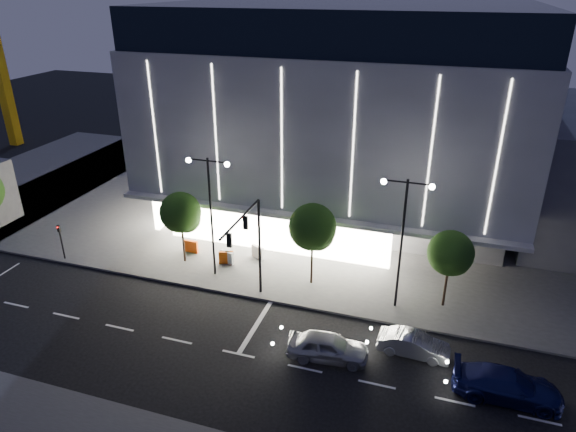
{
  "coord_description": "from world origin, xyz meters",
  "views": [
    {
      "loc": [
        11.97,
        -23.02,
        19.64
      ],
      "look_at": [
        2.2,
        7.19,
        5.0
      ],
      "focal_mm": 32.0,
      "sensor_mm": 36.0,
      "label": 1
    }
  ],
  "objects_px": {
    "ped_signal_far": "(61,238)",
    "barrier_d": "(227,257)",
    "barrier_a": "(191,246)",
    "tree_left": "(181,215)",
    "barrier_b": "(258,252)",
    "traffic_mast": "(251,238)",
    "street_lamp_west": "(210,200)",
    "barrier_c": "(226,257)",
    "street_lamp_east": "(403,226)",
    "tree_right": "(451,255)",
    "tree_mid": "(313,229)",
    "car_lead": "(328,347)",
    "car_third": "(507,385)",
    "car_second": "(414,345)"
  },
  "relations": [
    {
      "from": "ped_signal_far",
      "to": "tree_left",
      "type": "relative_size",
      "value": 0.52
    },
    {
      "from": "traffic_mast",
      "to": "tree_left",
      "type": "xyz_separation_m",
      "value": [
        -6.97,
        3.68,
        -0.99
      ]
    },
    {
      "from": "barrier_c",
      "to": "tree_mid",
      "type": "bearing_deg",
      "value": -24.93
    },
    {
      "from": "street_lamp_east",
      "to": "car_lead",
      "type": "xyz_separation_m",
      "value": [
        -3.04,
        -6.24,
        -5.17
      ]
    },
    {
      "from": "street_lamp_west",
      "to": "barrier_d",
      "type": "height_order",
      "value": "street_lamp_west"
    },
    {
      "from": "tree_left",
      "to": "car_second",
      "type": "bearing_deg",
      "value": -17.15
    },
    {
      "from": "ped_signal_far",
      "to": "tree_right",
      "type": "distance_m",
      "value": 28.21
    },
    {
      "from": "car_lead",
      "to": "barrier_c",
      "type": "height_order",
      "value": "car_lead"
    },
    {
      "from": "car_third",
      "to": "barrier_b",
      "type": "bearing_deg",
      "value": 60.71
    },
    {
      "from": "tree_mid",
      "to": "car_third",
      "type": "height_order",
      "value": "tree_mid"
    },
    {
      "from": "tree_mid",
      "to": "car_second",
      "type": "relative_size",
      "value": 1.51
    },
    {
      "from": "traffic_mast",
      "to": "barrier_c",
      "type": "distance_m",
      "value": 7.24
    },
    {
      "from": "tree_left",
      "to": "traffic_mast",
      "type": "bearing_deg",
      "value": -27.84
    },
    {
      "from": "car_second",
      "to": "barrier_b",
      "type": "height_order",
      "value": "car_second"
    },
    {
      "from": "ped_signal_far",
      "to": "barrier_b",
      "type": "relative_size",
      "value": 2.73
    },
    {
      "from": "car_third",
      "to": "barrier_a",
      "type": "relative_size",
      "value": 4.94
    },
    {
      "from": "street_lamp_east",
      "to": "tree_right",
      "type": "bearing_deg",
      "value": 18.63
    },
    {
      "from": "tree_left",
      "to": "car_second",
      "type": "height_order",
      "value": "tree_left"
    },
    {
      "from": "tree_left",
      "to": "barrier_c",
      "type": "bearing_deg",
      "value": 11.26
    },
    {
      "from": "barrier_c",
      "to": "barrier_b",
      "type": "bearing_deg",
      "value": 17.61
    },
    {
      "from": "tree_right",
      "to": "ped_signal_far",
      "type": "bearing_deg",
      "value": -174.86
    },
    {
      "from": "ped_signal_far",
      "to": "tree_mid",
      "type": "distance_m",
      "value": 19.35
    },
    {
      "from": "street_lamp_west",
      "to": "tree_mid",
      "type": "height_order",
      "value": "street_lamp_west"
    },
    {
      "from": "tree_mid",
      "to": "barrier_d",
      "type": "bearing_deg",
      "value": 174.19
    },
    {
      "from": "traffic_mast",
      "to": "barrier_a",
      "type": "height_order",
      "value": "traffic_mast"
    },
    {
      "from": "ped_signal_far",
      "to": "car_lead",
      "type": "xyz_separation_m",
      "value": [
        21.96,
        -4.74,
        -1.1
      ]
    },
    {
      "from": "car_third",
      "to": "barrier_a",
      "type": "bearing_deg",
      "value": 68.25
    },
    {
      "from": "tree_mid",
      "to": "barrier_a",
      "type": "distance_m",
      "value": 10.94
    },
    {
      "from": "tree_mid",
      "to": "tree_right",
      "type": "height_order",
      "value": "tree_mid"
    },
    {
      "from": "tree_mid",
      "to": "car_third",
      "type": "xyz_separation_m",
      "value": [
        12.43,
        -7.37,
        -3.55
      ]
    },
    {
      "from": "ped_signal_far",
      "to": "car_third",
      "type": "bearing_deg",
      "value": -8.76
    },
    {
      "from": "ped_signal_far",
      "to": "barrier_d",
      "type": "distance_m",
      "value": 12.7
    },
    {
      "from": "barrier_c",
      "to": "barrier_d",
      "type": "bearing_deg",
      "value": 27.08
    },
    {
      "from": "street_lamp_west",
      "to": "barrier_c",
      "type": "relative_size",
      "value": 8.18
    },
    {
      "from": "barrier_b",
      "to": "barrier_a",
      "type": "bearing_deg",
      "value": -149.45
    },
    {
      "from": "ped_signal_far",
      "to": "tree_left",
      "type": "distance_m",
      "value": 9.61
    },
    {
      "from": "street_lamp_east",
      "to": "tree_left",
      "type": "xyz_separation_m",
      "value": [
        -15.97,
        1.02,
        -1.92
      ]
    },
    {
      "from": "barrier_a",
      "to": "tree_left",
      "type": "bearing_deg",
      "value": -80.89
    },
    {
      "from": "car_lead",
      "to": "tree_right",
      "type": "bearing_deg",
      "value": -46.18
    },
    {
      "from": "car_third",
      "to": "traffic_mast",
      "type": "bearing_deg",
      "value": 76.0
    },
    {
      "from": "car_lead",
      "to": "car_third",
      "type": "bearing_deg",
      "value": -96.98
    },
    {
      "from": "street_lamp_west",
      "to": "ped_signal_far",
      "type": "distance_m",
      "value": 12.76
    },
    {
      "from": "car_second",
      "to": "car_third",
      "type": "relative_size",
      "value": 0.75
    },
    {
      "from": "tree_right",
      "to": "barrier_b",
      "type": "height_order",
      "value": "tree_right"
    },
    {
      "from": "street_lamp_west",
      "to": "car_second",
      "type": "distance_m",
      "value": 16.12
    },
    {
      "from": "ped_signal_far",
      "to": "tree_mid",
      "type": "xyz_separation_m",
      "value": [
        19.03,
        2.52,
        2.45
      ]
    },
    {
      "from": "car_lead",
      "to": "car_second",
      "type": "distance_m",
      "value": 4.97
    },
    {
      "from": "street_lamp_east",
      "to": "barrier_b",
      "type": "height_order",
      "value": "street_lamp_east"
    },
    {
      "from": "street_lamp_west",
      "to": "tree_left",
      "type": "relative_size",
      "value": 1.57
    },
    {
      "from": "car_third",
      "to": "car_lead",
      "type": "bearing_deg",
      "value": 88.74
    }
  ]
}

